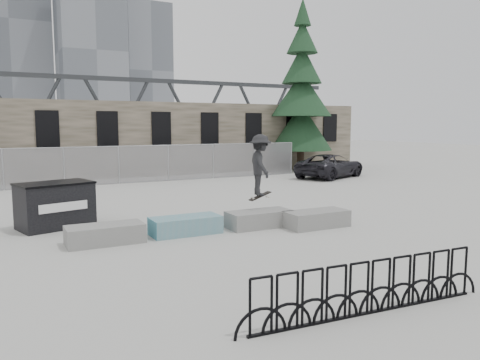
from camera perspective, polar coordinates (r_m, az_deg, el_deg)
name	(u,v)px	position (r m, az deg, el deg)	size (l,w,h in m)	color
ground	(219,231)	(14.03, -2.63, -6.17)	(120.00, 120.00, 0.00)	#AAABA6
stone_wall	(103,139)	(29.23, -16.32, 4.78)	(36.00, 2.58, 4.50)	brown
chainlink_fence	(119,164)	(25.64, -14.56, 1.86)	(22.06, 0.06, 2.02)	gray
planter_far_left	(105,233)	(12.98, -16.12, -6.27)	(2.00, 0.90, 0.50)	gray
planter_center_left	(185,225)	(13.64, -6.67, -5.42)	(2.00, 0.90, 0.50)	teal
planter_center_right	(259,218)	(14.46, 2.35, -4.68)	(2.00, 0.90, 0.50)	gray
planter_offset	(316,218)	(14.64, 9.31, -4.62)	(2.00, 0.90, 0.50)	gray
dumpster	(55,205)	(15.36, -21.61, -2.83)	(2.39, 1.81, 1.40)	black
bike_rack	(370,288)	(8.26, 15.56, -12.61)	(4.93, 0.38, 0.90)	black
spruce_tree	(301,98)	(32.51, 7.50, 9.84)	(4.25, 4.25, 11.50)	#38281E
skyline_towers	(15,36)	(107.77, -25.75, 15.57)	(58.00, 28.00, 48.00)	slate
truss_bridge	(118,117)	(69.23, -14.62, 7.40)	(70.00, 3.00, 9.80)	#2D3033
suv	(331,166)	(28.38, 10.98, 1.72)	(2.30, 5.00, 1.39)	black
skateboarder	(260,165)	(14.78, 2.49, 1.84)	(1.00, 1.38, 2.08)	black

